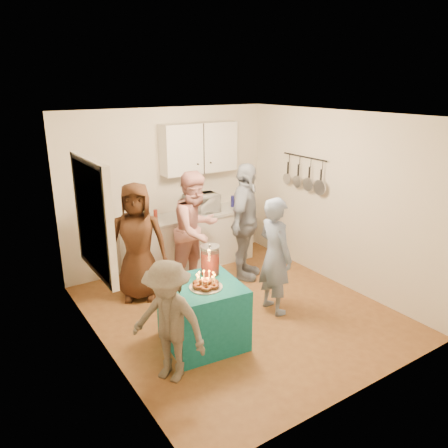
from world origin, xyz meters
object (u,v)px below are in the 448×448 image
party_table (203,314)px  woman_back_left (137,242)px  child_near_left (168,322)px  punch_jar (210,261)px  woman_back_right (245,222)px  counter (190,242)px  woman_back_center (196,230)px  microwave (202,203)px  man_birthday (275,256)px

party_table → woman_back_left: bearing=96.2°
woman_back_left → child_near_left: size_ratio=1.28×
punch_jar → woman_back_right: woman_back_right is taller
counter → punch_jar: (-0.75, -1.88, 0.50)m
woman_back_left → woman_back_center: 0.89m
microwave → man_birthday: man_birthday is taller
child_near_left → punch_jar: bearing=93.6°
woman_back_left → woman_back_center: (0.88, -0.11, 0.04)m
woman_back_right → counter: bearing=80.4°
party_table → woman_back_left: (-0.16, 1.51, 0.46)m
woman_back_right → punch_jar: bearing=178.9°
man_birthday → woman_back_right: woman_back_right is taller
counter → party_table: bearing=-115.1°
microwave → woman_back_left: 1.52m
woman_back_center → man_birthday: bearing=-85.9°
woman_back_left → woman_back_center: bearing=21.6°
party_table → woman_back_right: size_ratio=0.46×
counter → party_table: counter is taller
man_birthday → counter: bearing=7.0°
microwave → woman_back_right: 0.91m
punch_jar → woman_back_left: (-0.39, 1.30, -0.09)m
man_birthday → woman_back_left: woman_back_left is taller
woman_back_left → woman_back_right: woman_back_right is taller
microwave → party_table: (-1.22, -2.08, -0.68)m
counter → man_birthday: bearing=-83.6°
woman_back_left → man_birthday: bearing=-16.5°
counter → woman_back_left: bearing=-153.2°
man_birthday → punch_jar: bearing=87.3°
man_birthday → woman_back_left: (-1.36, 1.36, 0.05)m
party_table → punch_jar: (0.23, 0.20, 0.55)m
microwave → party_table: size_ratio=0.63×
counter → woman_back_right: bearing=-59.5°
woman_back_left → punch_jar: bearing=-44.8°
woman_back_right → child_near_left: bearing=177.0°
party_table → child_near_left: child_near_left is taller
punch_jar → woman_back_right: (1.26, 1.02, -0.02)m
punch_jar → woman_back_center: woman_back_center is taller
counter → woman_back_left: size_ratio=1.30×
woman_back_left → woman_back_center: woman_back_center is taller
party_table → punch_jar: size_ratio=2.50×
microwave → punch_jar: microwave is taller
woman_back_left → party_table: bearing=-55.3°
punch_jar → woman_back_right: 1.62m
woman_back_right → party_table: bearing=179.3°
punch_jar → woman_back_right: bearing=39.1°
microwave → child_near_left: (-1.84, -2.46, -0.40)m
woman_back_left → child_near_left: 1.94m
child_near_left → party_table: bearing=90.5°
microwave → woman_back_left: bearing=-154.6°
woman_back_center → woman_back_right: 0.79m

